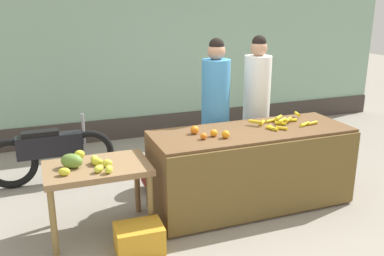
{
  "coord_description": "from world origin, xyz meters",
  "views": [
    {
      "loc": [
        -1.87,
        -3.9,
        2.26
      ],
      "look_at": [
        -0.34,
        0.15,
        0.94
      ],
      "focal_mm": 39.57,
      "sensor_mm": 36.0,
      "label": 1
    }
  ],
  "objects_px": {
    "vendor_woman_white_shirt": "(256,107)",
    "produce_crate": "(139,238)",
    "vendor_woman_blue_shirt": "(215,114)",
    "produce_sack": "(152,171)",
    "parked_motorcycle": "(50,153)"
  },
  "relations": [
    {
      "from": "parked_motorcycle",
      "to": "produce_sack",
      "type": "bearing_deg",
      "value": -30.12
    },
    {
      "from": "produce_crate",
      "to": "produce_sack",
      "type": "height_order",
      "value": "produce_sack"
    },
    {
      "from": "vendor_woman_blue_shirt",
      "to": "vendor_woman_white_shirt",
      "type": "bearing_deg",
      "value": 8.63
    },
    {
      "from": "vendor_woman_white_shirt",
      "to": "produce_crate",
      "type": "relative_size",
      "value": 4.19
    },
    {
      "from": "vendor_woman_white_shirt",
      "to": "produce_crate",
      "type": "bearing_deg",
      "value": -146.84
    },
    {
      "from": "vendor_woman_white_shirt",
      "to": "parked_motorcycle",
      "type": "relative_size",
      "value": 1.15
    },
    {
      "from": "parked_motorcycle",
      "to": "produce_crate",
      "type": "height_order",
      "value": "parked_motorcycle"
    },
    {
      "from": "vendor_woman_blue_shirt",
      "to": "produce_crate",
      "type": "distance_m",
      "value": 1.87
    },
    {
      "from": "vendor_woman_white_shirt",
      "to": "produce_sack",
      "type": "xyz_separation_m",
      "value": [
        -1.4,
        0.03,
        -0.69
      ]
    },
    {
      "from": "vendor_woman_blue_shirt",
      "to": "produce_crate",
      "type": "relative_size",
      "value": 4.18
    },
    {
      "from": "vendor_woman_blue_shirt",
      "to": "vendor_woman_white_shirt",
      "type": "xyz_separation_m",
      "value": [
        0.61,
        0.09,
        0.0
      ]
    },
    {
      "from": "produce_sack",
      "to": "produce_crate",
      "type": "bearing_deg",
      "value": -110.72
    },
    {
      "from": "parked_motorcycle",
      "to": "produce_sack",
      "type": "height_order",
      "value": "parked_motorcycle"
    },
    {
      "from": "vendor_woman_blue_shirt",
      "to": "produce_sack",
      "type": "bearing_deg",
      "value": 171.43
    },
    {
      "from": "produce_crate",
      "to": "produce_sack",
      "type": "relative_size",
      "value": 0.9
    }
  ]
}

